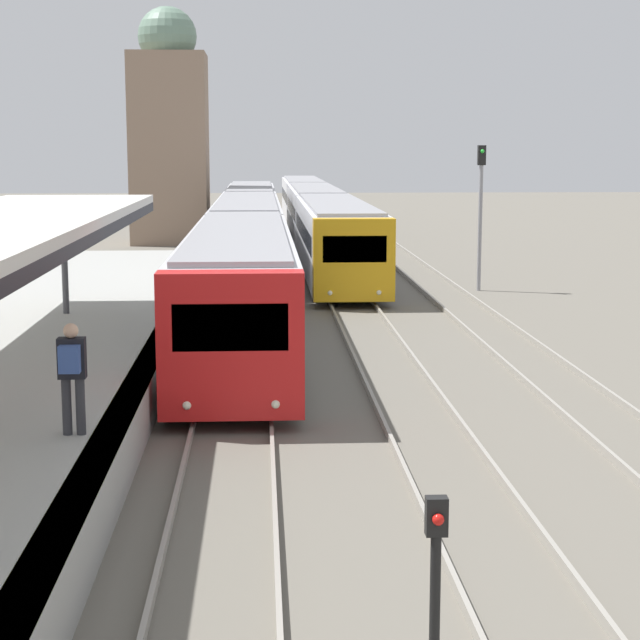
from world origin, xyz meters
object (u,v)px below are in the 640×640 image
at_px(train_far, 315,212).
at_px(train_near, 247,233).
at_px(person_on_platform, 72,370).
at_px(signal_post_near, 435,578).
at_px(signal_mast_far, 481,200).

bearing_deg(train_far, train_near, -103.48).
bearing_deg(train_far, person_on_platform, -97.63).
distance_m(train_near, train_far, 15.07).
relative_size(signal_post_near, signal_mast_far, 0.38).
bearing_deg(train_near, signal_mast_far, -33.10).
bearing_deg(person_on_platform, train_far, 82.37).
xyz_separation_m(train_near, train_far, (3.51, 14.66, -0.01)).
height_order(person_on_platform, signal_post_near, person_on_platform).
height_order(signal_post_near, signal_mast_far, signal_mast_far).
distance_m(person_on_platform, signal_post_near, 7.62).
bearing_deg(signal_mast_far, signal_post_near, -102.33).
height_order(train_far, signal_mast_far, signal_mast_far).
relative_size(train_near, signal_post_near, 24.98).
distance_m(person_on_platform, signal_mast_far, 25.05).
bearing_deg(signal_post_near, signal_mast_far, 77.67).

